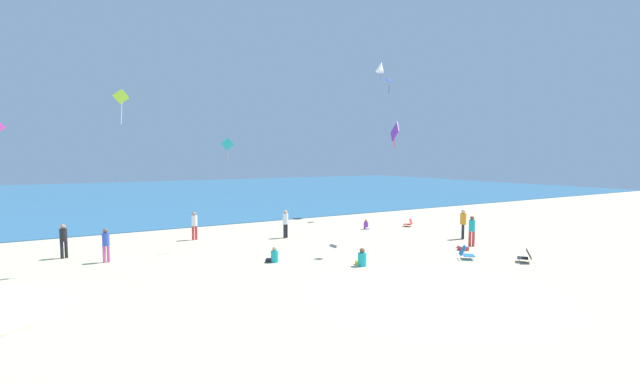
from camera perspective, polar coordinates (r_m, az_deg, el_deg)
name	(u,v)px	position (r m, az deg, el deg)	size (l,w,h in m)	color
ground_plane	(293,243)	(24.23, -3.54, -6.73)	(120.00, 120.00, 0.00)	beige
ocean_water	(161,193)	(60.49, -20.22, -0.15)	(120.00, 60.00, 0.05)	teal
beach_chair_near_camera	(526,256)	(21.87, 25.53, -7.63)	(0.80, 0.81, 0.62)	black
beach_chair_far_left	(409,223)	(30.42, 11.65, -4.03)	(0.78, 0.79, 0.55)	#D13D3D
beach_chair_far_right	(466,253)	(21.50, 18.69, -7.64)	(0.89, 0.88, 0.63)	#2370B2
cooler_box	(463,248)	(23.50, 18.38, -7.02)	(0.49, 0.54, 0.24)	red
person_0	(285,222)	(25.60, -4.58, -3.96)	(0.44, 0.44, 1.65)	black
person_1	(64,239)	(23.77, -30.77, -5.32)	(0.39, 0.39, 1.62)	black
person_2	(366,226)	(28.86, 6.13, -4.43)	(0.35, 0.55, 0.65)	purple
person_3	(463,222)	(26.52, 18.38, -3.77)	(0.49, 0.49, 1.74)	black
person_4	(274,256)	(19.95, -6.12, -8.45)	(0.62, 0.61, 0.72)	#19ADB2
person_5	(194,224)	(25.95, -16.26, -4.04)	(0.35, 0.35, 1.63)	red
person_6	(106,243)	(21.93, -26.43, -6.04)	(0.32, 0.32, 1.55)	#D8599E
person_7	(362,259)	(19.27, 5.53, -8.82)	(0.46, 0.69, 0.80)	#19ADB2
person_8	(472,229)	(24.54, 19.42, -4.61)	(0.45, 0.45, 1.63)	red
kite_purple	(395,132)	(24.82, 9.85, 7.81)	(0.42, 1.15, 1.45)	purple
kite_blue	(390,80)	(34.93, 9.19, 14.40)	(0.70, 0.68, 1.18)	blue
kite_white	(381,67)	(37.13, 8.01, 16.06)	(1.07, 0.92, 1.46)	white
kite_teal	(227,145)	(22.80, -12.14, 6.12)	(0.70, 0.14, 1.20)	#1EADAD
kite_lime	(121,98)	(20.24, -24.80, 11.20)	(0.66, 0.30, 1.46)	#99DB33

